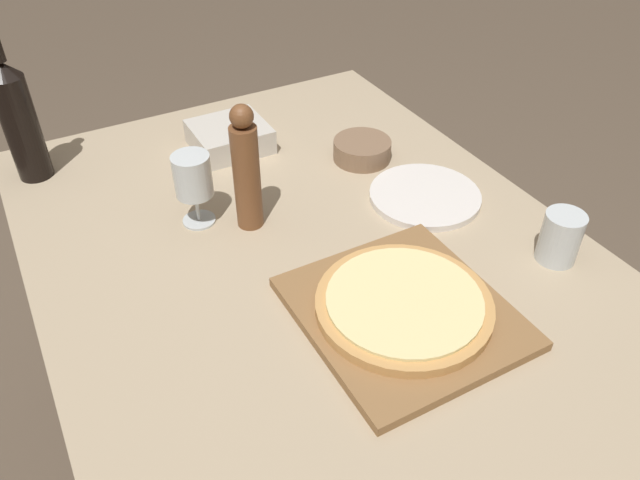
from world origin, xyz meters
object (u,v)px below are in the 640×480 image
object	(u,v)px
small_bowl	(362,150)
wine_glass	(193,178)
pizza	(404,304)
wine_bottle	(19,119)
pepper_mill	(246,171)

from	to	relation	value
small_bowl	wine_glass	bearing A→B (deg)	-173.48
pizza	small_bowl	xyz separation A→B (m)	(0.20, 0.46, -0.01)
wine_bottle	wine_glass	bearing A→B (deg)	-52.57
pizza	pepper_mill	xyz separation A→B (m)	(-0.12, 0.36, 0.09)
pizza	pepper_mill	size ratio (longest dim) A/B	1.14
pepper_mill	small_bowl	size ratio (longest dim) A/B	1.97
pepper_mill	pizza	bearing A→B (deg)	-71.71
pizza	wine_glass	bearing A→B (deg)	116.46
pepper_mill	wine_bottle	bearing A→B (deg)	131.38
pizza	small_bowl	bearing A→B (deg)	66.07
pepper_mill	wine_glass	xyz separation A→B (m)	(-0.09, 0.06, -0.02)
small_bowl	wine_bottle	bearing A→B (deg)	156.69
wine_glass	pepper_mill	bearing A→B (deg)	-32.42
pizza	wine_bottle	world-z (taller)	wine_bottle
pizza	wine_bottle	size ratio (longest dim) A/B	0.90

